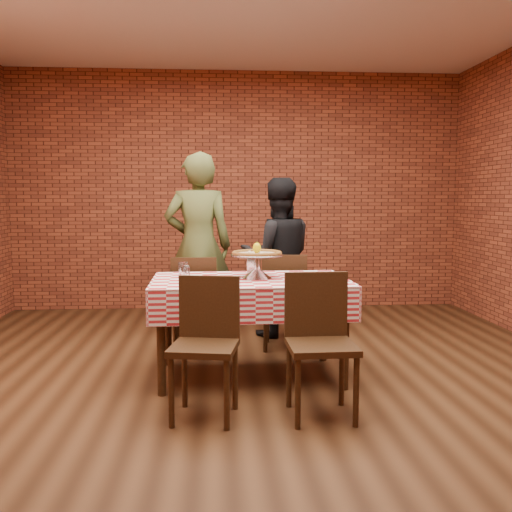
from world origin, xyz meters
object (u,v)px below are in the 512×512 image
object	(u,v)px
pizza_stand	(257,266)
diner_olive	(198,246)
water_glass_right	(183,270)
diner_black	(277,257)
condiment_caddy	(254,265)
chair_far_right	(285,301)
water_glass_left	(185,274)
table	(250,328)
chair_near_right	(321,347)
chair_near_left	(204,350)
chair_far_left	(195,304)
pizza	(257,254)

from	to	relation	value
pizza_stand	diner_olive	distance (m)	1.33
water_glass_right	diner_black	distance (m)	1.43
condiment_caddy	chair_far_right	xyz separation A→B (m)	(0.32, 0.50, -0.39)
water_glass_left	diner_black	world-z (taller)	diner_black
table	chair_far_right	xyz separation A→B (m)	(0.36, 0.80, 0.06)
water_glass_left	chair_near_right	world-z (taller)	chair_near_right
chair_near_left	chair_far_left	distance (m)	1.51
pizza_stand	pizza	world-z (taller)	pizza
pizza	chair_near_right	bearing A→B (deg)	-68.36
pizza_stand	condiment_caddy	size ratio (longest dim) A/B	2.91
chair_near_left	chair_far_right	size ratio (longest dim) A/B	1.00
diner_black	table	bearing A→B (deg)	70.42
chair_near_right	diner_black	size ratio (longest dim) A/B	0.57
chair_near_right	diner_olive	size ratio (longest dim) A/B	0.49
chair_near_left	chair_near_right	bearing A→B (deg)	8.40
pizza	chair_far_right	size ratio (longest dim) A/B	0.44
chair_near_left	chair_far_right	world-z (taller)	chair_far_right
pizza	chair_far_left	bearing A→B (deg)	126.85
water_glass_left	water_glass_right	world-z (taller)	same
chair_far_left	diner_olive	xyz separation A→B (m)	(0.02, 0.56, 0.47)
pizza_stand	condiment_caddy	xyz separation A→B (m)	(-0.01, 0.26, -0.02)
pizza	chair_far_left	xyz separation A→B (m)	(-0.51, 0.67, -0.51)
chair_far_left	chair_far_right	world-z (taller)	chair_far_right
table	water_glass_left	world-z (taller)	water_glass_left
water_glass_right	diner_black	bearing A→B (deg)	53.36
chair_far_left	chair_far_right	size ratio (longest dim) A/B	0.99
diner_olive	table	bearing A→B (deg)	107.50
water_glass_right	chair_near_right	world-z (taller)	chair_near_right
table	water_glass_left	size ratio (longest dim) A/B	12.46
water_glass_left	chair_far_left	size ratio (longest dim) A/B	0.13
pizza_stand	diner_black	world-z (taller)	diner_black
pizza_stand	chair_near_right	distance (m)	1.01
water_glass_left	diner_black	xyz separation A→B (m)	(0.83, 1.39, -0.03)
table	chair_near_right	xyz separation A→B (m)	(0.39, -0.82, 0.07)
diner_black	condiment_caddy	bearing A→B (deg)	68.58
chair_far_right	pizza	bearing A→B (deg)	75.88
water_glass_left	condiment_caddy	bearing A→B (deg)	38.17
pizza	diner_olive	xyz separation A→B (m)	(-0.49, 1.23, -0.04)
pizza	water_glass_right	distance (m)	0.58
chair_far_right	chair_far_left	bearing A→B (deg)	14.07
water_glass_right	table	bearing A→B (deg)	-13.55
water_glass_right	chair_far_right	bearing A→B (deg)	37.85
condiment_caddy	chair_far_left	bearing A→B (deg)	153.19
water_glass_right	chair_far_right	size ratio (longest dim) A/B	0.13
pizza_stand	water_glass_left	xyz separation A→B (m)	(-0.54, -0.16, -0.03)
water_glass_left	water_glass_right	size ratio (longest dim) A/B	1.00
pizza	diner_black	bearing A→B (deg)	76.67
pizza_stand	chair_near_right	world-z (taller)	pizza_stand
water_glass_right	diner_black	xyz separation A→B (m)	(0.86, 1.15, -0.03)
pizza	diner_olive	size ratio (longest dim) A/B	0.21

